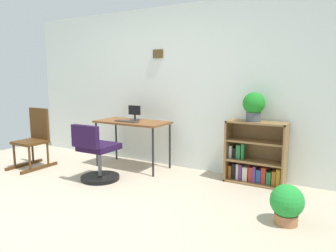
{
  "coord_description": "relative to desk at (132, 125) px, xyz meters",
  "views": [
    {
      "loc": [
        2.56,
        -2.1,
        1.39
      ],
      "look_at": [
        0.65,
        1.2,
        0.79
      ],
      "focal_mm": 33.74,
      "sensor_mm": 36.0,
      "label": 1
    }
  ],
  "objects": [
    {
      "name": "desk",
      "position": [
        0.0,
        0.0,
        0.0
      ],
      "size": [
        1.12,
        0.55,
        0.72
      ],
      "color": "brown",
      "rests_on": "ground_plane"
    },
    {
      "name": "potted_plant_on_shelf",
      "position": [
        1.78,
        0.18,
        0.36
      ],
      "size": [
        0.28,
        0.28,
        0.37
      ],
      "color": "#474C51",
      "rests_on": "bookshelf_low"
    },
    {
      "name": "potted_plant_floor",
      "position": [
        2.39,
        -0.81,
        -0.46
      ],
      "size": [
        0.32,
        0.32,
        0.39
      ],
      "color": "#9E6642",
      "rests_on": "ground_plane"
    },
    {
      "name": "rocking_chair",
      "position": [
        -1.33,
        -0.73,
        -0.21
      ],
      "size": [
        0.42,
        0.64,
        0.91
      ],
      "color": "#4A2D12",
      "rests_on": "ground_plane"
    },
    {
      "name": "bookshelf_low",
      "position": [
        1.81,
        0.23,
        -0.31
      ],
      "size": [
        0.76,
        0.3,
        0.82
      ],
      "color": "brown",
      "rests_on": "ground_plane"
    },
    {
      "name": "ground_plane",
      "position": [
        0.28,
        -1.72,
        -0.66
      ],
      "size": [
        6.24,
        6.24,
        0.0
      ],
      "primitive_type": "plane",
      "color": "#B7A68E"
    },
    {
      "name": "keyboard",
      "position": [
        -0.02,
        -0.11,
        0.07
      ],
      "size": [
        0.37,
        0.11,
        0.02
      ],
      "primitive_type": "cube",
      "color": "#35322B",
      "rests_on": "desk"
    },
    {
      "name": "office_chair",
      "position": [
        -0.03,
        -0.76,
        -0.33
      ],
      "size": [
        0.52,
        0.55,
        0.78
      ],
      "color": "black",
      "rests_on": "ground_plane"
    },
    {
      "name": "monitor",
      "position": [
        -0.03,
        0.1,
        0.16
      ],
      "size": [
        0.21,
        0.17,
        0.23
      ],
      "color": "#262628",
      "rests_on": "desk"
    },
    {
      "name": "wall_back",
      "position": [
        0.28,
        0.43,
        0.55
      ],
      "size": [
        5.2,
        0.12,
        2.43
      ],
      "color": "silver",
      "rests_on": "ground_plane"
    }
  ]
}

